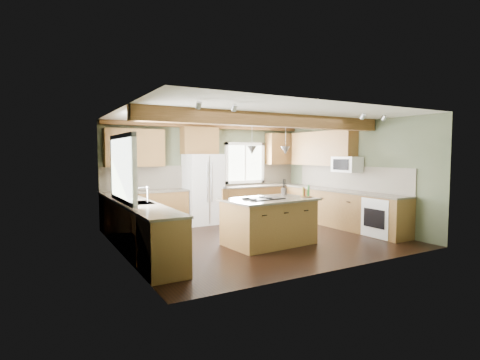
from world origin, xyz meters
TOP-DOWN VIEW (x-y plane):
  - floor at (0.00, 0.00)m, footprint 5.60×5.60m
  - ceiling at (0.00, 0.00)m, footprint 5.60×5.60m
  - wall_back at (0.00, 2.50)m, footprint 5.60×0.00m
  - wall_left at (-2.80, 0.00)m, footprint 0.00×5.00m
  - wall_right at (2.80, 0.00)m, footprint 0.00×5.00m
  - ceiling_beam at (0.00, -0.58)m, footprint 5.55×0.26m
  - soffit_trim at (0.00, 2.40)m, footprint 5.55×0.20m
  - backsplash_back at (0.00, 2.48)m, footprint 5.58×0.03m
  - backsplash_right at (2.78, 0.05)m, footprint 0.03×3.70m
  - base_cab_back_left at (-1.79, 2.20)m, footprint 2.02×0.60m
  - counter_back_left at (-1.79, 2.20)m, footprint 2.06×0.64m
  - base_cab_back_right at (1.49, 2.20)m, footprint 2.62×0.60m
  - counter_back_right at (1.49, 2.20)m, footprint 2.66×0.64m
  - base_cab_left at (-2.50, 0.05)m, footprint 0.60×3.70m
  - counter_left at (-2.50, 0.05)m, footprint 0.64×3.74m
  - base_cab_right at (2.50, 0.05)m, footprint 0.60×3.70m
  - counter_right at (2.50, 0.05)m, footprint 0.64×3.74m
  - upper_cab_back_left at (-1.99, 2.33)m, footprint 1.40×0.35m
  - upper_cab_over_fridge at (-0.30, 2.33)m, footprint 0.96×0.35m
  - upper_cab_right at (2.62, 0.90)m, footprint 0.35×2.20m
  - upper_cab_back_corner at (2.30, 2.33)m, footprint 0.90×0.35m
  - window_left at (-2.78, 0.05)m, footprint 0.04×1.60m
  - window_back at (1.15, 2.48)m, footprint 1.10×0.04m
  - sink at (-2.50, 0.05)m, footprint 0.50×0.65m
  - faucet at (-2.32, 0.05)m, footprint 0.02×0.02m
  - dishwasher at (-2.49, -1.25)m, footprint 0.60×0.60m
  - oven at (2.49, -1.25)m, footprint 0.60×0.72m
  - microwave at (2.58, -0.05)m, footprint 0.40×0.70m
  - pendant_left at (-0.48, -0.61)m, footprint 0.18×0.18m
  - pendant_right at (0.36, -0.54)m, footprint 0.18×0.18m
  - refrigerator at (-0.30, 2.12)m, footprint 0.90×0.74m
  - island at (-0.06, -0.58)m, footprint 1.76×1.16m
  - island_top at (-0.06, -0.58)m, footprint 1.88×1.28m
  - cooktop at (-0.20, -0.59)m, footprint 0.77×0.54m
  - knife_block at (-0.89, -0.28)m, footprint 0.14×0.12m
  - utensil_crock at (0.54, -0.27)m, footprint 0.14×0.14m
  - bottle_tray at (0.75, -0.73)m, footprint 0.32×0.32m

SIDE VIEW (x-z plane):
  - floor at x=0.00m, z-range 0.00..0.00m
  - dishwasher at x=-2.49m, z-range 0.01..0.85m
  - oven at x=2.49m, z-range 0.01..0.85m
  - base_cab_back_left at x=-1.79m, z-range 0.00..0.88m
  - base_cab_back_right at x=1.49m, z-range 0.00..0.88m
  - base_cab_left at x=-2.50m, z-range 0.00..0.88m
  - base_cab_right at x=2.50m, z-range 0.00..0.88m
  - island at x=-0.06m, z-range 0.00..0.88m
  - counter_back_left at x=-1.79m, z-range 0.88..0.92m
  - counter_back_right at x=1.49m, z-range 0.88..0.92m
  - counter_left at x=-2.50m, z-range 0.88..0.92m
  - counter_right at x=2.50m, z-range 0.88..0.92m
  - refrigerator at x=-0.30m, z-range 0.00..1.80m
  - island_top at x=-0.06m, z-range 0.88..0.92m
  - sink at x=-2.50m, z-range 0.89..0.92m
  - cooktop at x=-0.20m, z-range 0.92..0.94m
  - utensil_crock at x=0.54m, z-range 0.92..1.08m
  - knife_block at x=-0.89m, z-range 0.92..1.13m
  - bottle_tray at x=0.75m, z-range 0.92..1.15m
  - faucet at x=-2.32m, z-range 0.91..1.19m
  - backsplash_back at x=0.00m, z-range 0.92..1.50m
  - backsplash_right at x=2.78m, z-range 0.92..1.50m
  - wall_back at x=0.00m, z-range -1.50..4.10m
  - wall_left at x=-2.80m, z-range -1.20..3.80m
  - wall_right at x=2.80m, z-range -1.20..3.80m
  - window_back at x=1.15m, z-range 1.05..2.05m
  - window_left at x=-2.78m, z-range 1.02..2.08m
  - microwave at x=2.58m, z-range 1.36..1.74m
  - pendant_left at x=-0.48m, z-range 1.80..1.96m
  - pendant_right at x=0.36m, z-range 1.80..1.96m
  - upper_cab_back_left at x=-1.99m, z-range 1.50..2.40m
  - upper_cab_right at x=2.62m, z-range 1.50..2.40m
  - upper_cab_back_corner at x=2.30m, z-range 1.50..2.40m
  - upper_cab_over_fridge at x=-0.30m, z-range 1.80..2.50m
  - ceiling_beam at x=0.00m, z-range 2.34..2.60m
  - soffit_trim at x=0.00m, z-range 2.49..2.59m
  - ceiling at x=0.00m, z-range 2.60..2.60m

